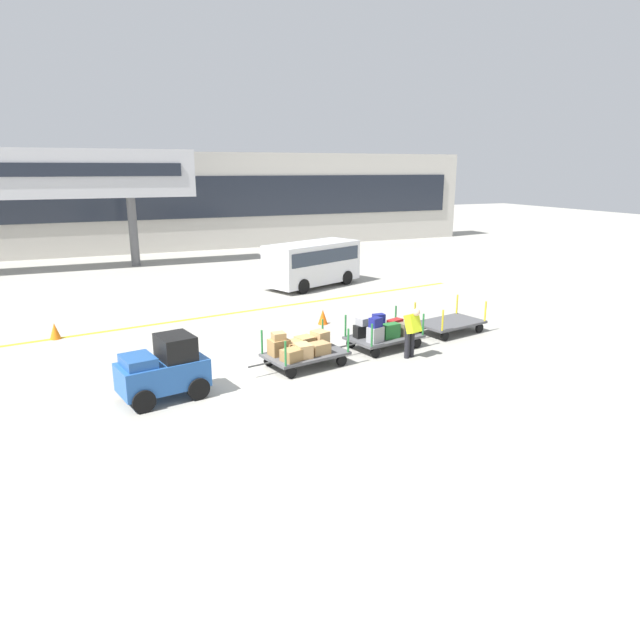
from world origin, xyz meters
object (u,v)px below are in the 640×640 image
at_px(baggage_cart_lead, 302,349).
at_px(shuttle_van, 312,261).
at_px(safety_cone_near, 323,317).
at_px(baggage_cart_middle, 383,332).
at_px(baggage_cart_tail, 449,323).
at_px(baggage_tug, 164,370).
at_px(baggage_handler, 412,330).
at_px(safety_cone_far, 55,331).

distance_m(baggage_cart_lead, shuttle_van, 11.50).
bearing_deg(shuttle_van, safety_cone_near, -109.20).
distance_m(baggage_cart_lead, safety_cone_near, 4.61).
bearing_deg(baggage_cart_middle, baggage_cart_tail, 12.09).
xyz_separation_m(baggage_tug, baggage_cart_middle, (6.96, 1.43, -0.21)).
xyz_separation_m(baggage_handler, safety_cone_far, (-9.91, 6.37, -0.59)).
distance_m(baggage_tug, shuttle_van, 14.28).
height_order(baggage_cart_middle, safety_cone_near, baggage_cart_middle).
distance_m(baggage_tug, safety_cone_far, 7.16).
bearing_deg(baggage_cart_tail, baggage_handler, -145.94).
relative_size(baggage_cart_lead, safety_cone_near, 5.61).
distance_m(baggage_tug, baggage_handler, 7.28).
distance_m(baggage_cart_middle, safety_cone_near, 3.45).
distance_m(baggage_cart_tail, safety_cone_near, 4.53).
bearing_deg(safety_cone_far, safety_cone_near, -11.39).
bearing_deg(safety_cone_near, baggage_cart_lead, -121.00).
xyz_separation_m(baggage_tug, shuttle_van, (8.63, 11.37, 0.48)).
relative_size(baggage_tug, baggage_cart_tail, 0.74).
bearing_deg(baggage_cart_tail, baggage_cart_middle, -167.91).
bearing_deg(safety_cone_near, baggage_tug, -142.77).
bearing_deg(safety_cone_far, baggage_cart_lead, -41.01).
xyz_separation_m(baggage_cart_middle, baggage_cart_tail, (2.98, 0.64, -0.20)).
bearing_deg(safety_cone_near, baggage_cart_tail, -37.40).
bearing_deg(baggage_tug, baggage_cart_tail, 11.78).
distance_m(baggage_cart_lead, baggage_cart_middle, 3.03).
xyz_separation_m(baggage_cart_middle, safety_cone_far, (-9.60, 5.20, -0.27)).
bearing_deg(baggage_cart_lead, shuttle_van, 66.09).
distance_m(baggage_cart_middle, baggage_handler, 1.25).
bearing_deg(shuttle_van, baggage_cart_middle, -99.53).
distance_m(shuttle_van, safety_cone_far, 12.26).
bearing_deg(baggage_cart_middle, safety_cone_near, 100.23).
height_order(baggage_cart_lead, safety_cone_far, baggage_cart_lead).
relative_size(baggage_cart_lead, shuttle_van, 0.60).
bearing_deg(baggage_tug, baggage_cart_lead, 12.44).
relative_size(baggage_cart_lead, baggage_handler, 1.97).
bearing_deg(safety_cone_near, shuttle_van, 70.80).
height_order(baggage_cart_middle, baggage_handler, baggage_handler).
bearing_deg(baggage_tug, baggage_cart_middle, 11.65).
xyz_separation_m(baggage_handler, shuttle_van, (1.36, 11.11, 0.37)).
height_order(baggage_cart_middle, safety_cone_far, baggage_cart_middle).
relative_size(shuttle_van, safety_cone_far, 9.39).
bearing_deg(baggage_cart_tail, baggage_cart_lead, -168.66).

